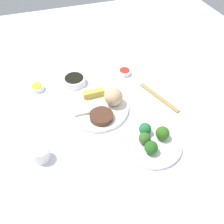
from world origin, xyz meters
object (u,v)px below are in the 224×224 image
broccoli_plate (151,143)px  soy_sauce_bowl (74,81)px  teacup (41,154)px  main_plate (98,108)px  sauce_ramekin_hot_mustard (37,88)px  chopsticks_pair (159,97)px  sauce_ramekin_sweet_and_sour (124,72)px

broccoli_plate → soy_sauce_bowl: 0.50m
soy_sauce_bowl → teacup: size_ratio=1.74×
main_plate → sauce_ramekin_hot_mustard: (0.22, 0.23, 0.00)m
main_plate → chopsticks_pair: bearing=-93.9°
sauce_ramekin_sweet_and_sour → teacup: size_ratio=0.96×
broccoli_plate → sauce_ramekin_hot_mustard: (0.47, 0.38, 0.00)m
main_plate → chopsticks_pair: (-0.02, -0.29, -0.00)m
main_plate → teacup: (-0.18, 0.26, 0.02)m
sauce_ramekin_hot_mustard → teacup: size_ratio=0.96×
sauce_ramekin_sweet_and_sour → soy_sauce_bowl: bearing=88.5°
sauce_ramekin_sweet_and_sour → sauce_ramekin_hot_mustard: 0.43m
main_plate → broccoli_plate: 0.29m
main_plate → sauce_ramekin_sweet_and_sour: 0.28m
broccoli_plate → sauce_ramekin_sweet_and_sour: sauce_ramekin_sweet_and_sour is taller
main_plate → chopsticks_pair: main_plate is taller
soy_sauce_bowl → sauce_ramekin_hot_mustard: 0.18m
teacup → sauce_ramekin_sweet_and_sour: bearing=-50.6°
chopsticks_pair → broccoli_plate: bearing=147.9°
main_plate → sauce_ramekin_hot_mustard: sauce_ramekin_hot_mustard is taller
chopsticks_pair → soy_sauce_bowl: bearing=56.5°
main_plate → broccoli_plate: main_plate is taller
teacup → chopsticks_pair: (0.16, -0.55, -0.02)m
soy_sauce_bowl → teacup: 0.44m
broccoli_plate → soy_sauce_bowl: size_ratio=2.13×
soy_sauce_bowl → sauce_ramekin_sweet_and_sour: 0.26m
soy_sauce_bowl → sauce_ramekin_sweet_and_sour: bearing=-91.5°
soy_sauce_bowl → sauce_ramekin_sweet_and_sour: soy_sauce_bowl is taller
soy_sauce_bowl → sauce_ramekin_hot_mustard: bearing=86.8°
main_plate → sauce_ramekin_sweet_and_sour: sauce_ramekin_sweet_and_sour is taller
sauce_ramekin_hot_mustard → teacup: bearing=175.5°
sauce_ramekin_hot_mustard → chopsticks_pair: (-0.24, -0.52, -0.01)m
sauce_ramekin_sweet_and_sour → chopsticks_pair: (-0.22, -0.09, -0.01)m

